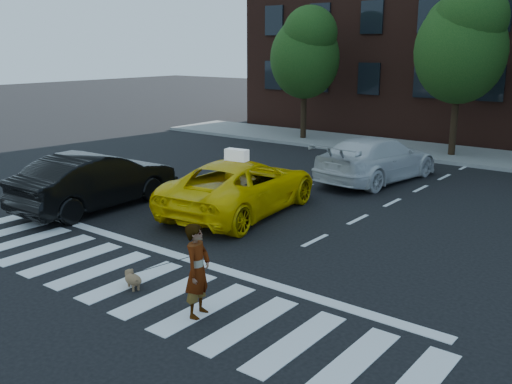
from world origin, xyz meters
TOP-DOWN VIEW (x-y plane):
  - ground at (0.00, 0.00)m, footprint 120.00×120.00m
  - crosswalk at (0.00, 0.00)m, footprint 13.00×2.40m
  - stop_line at (0.00, 1.60)m, footprint 12.00×0.30m
  - sidewalk_far at (0.00, 17.50)m, footprint 30.00×4.00m
  - building at (0.00, 25.00)m, footprint 26.00×10.00m
  - tree_left at (-6.97, 17.00)m, footprint 3.39×3.38m
  - tree_mid at (0.53, 17.00)m, footprint 3.69×3.69m
  - taxi at (-1.40, 5.24)m, footprint 3.19×5.77m
  - black_sedan at (-5.00, 2.98)m, footprint 1.92×5.05m
  - white_suv at (-0.12, 11.18)m, footprint 2.81×5.61m
  - woman at (2.10, -0.25)m, footprint 0.56×0.70m
  - dog at (0.26, -0.19)m, footprint 0.58×0.36m
  - taxi_sign at (-1.40, 5.04)m, footprint 0.68×0.36m

SIDE VIEW (x-z plane):
  - ground at x=0.00m, z-range 0.00..0.00m
  - crosswalk at x=0.00m, z-range 0.00..0.01m
  - stop_line at x=0.00m, z-range 0.00..0.01m
  - sidewalk_far at x=0.00m, z-range 0.00..0.15m
  - dog at x=0.26m, z-range 0.03..0.36m
  - taxi at x=-1.40m, z-range 0.00..1.53m
  - white_suv at x=-0.12m, z-range 0.00..1.56m
  - black_sedan at x=-5.00m, z-range 0.00..1.64m
  - woman at x=2.10m, z-range 0.00..1.69m
  - taxi_sign at x=-1.40m, z-range 1.53..1.85m
  - tree_left at x=-6.97m, z-range 1.19..7.69m
  - tree_mid at x=0.53m, z-range 1.30..8.40m
  - building at x=0.00m, z-range 0.00..12.00m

